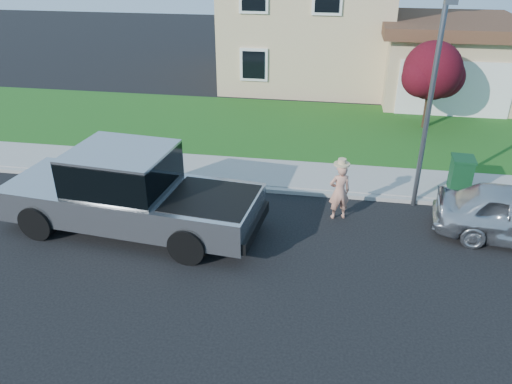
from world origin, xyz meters
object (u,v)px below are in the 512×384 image
Objects in this scene: pickup_truck at (130,193)px; woman at (340,191)px; ornamental_tree at (433,73)px; trash_bin at (461,174)px; street_lamp at (432,94)px.

woman is at bearing 21.03° from pickup_truck.
pickup_truck is 12.59m from ornamental_tree.
pickup_truck reaches higher than trash_bin.
ornamental_tree reaches higher than pickup_truck.
trash_bin is (0.23, -5.68, -1.58)m from ornamental_tree.
pickup_truck is at bearing -155.71° from trash_bin.
ornamental_tree is 0.59× the size of street_lamp.
ornamental_tree reaches higher than woman.
pickup_truck is 6.67× the size of trash_bin.
woman is 0.52× the size of ornamental_tree.
woman is (5.31, 1.45, -0.20)m from pickup_truck.
pickup_truck is 9.48m from trash_bin.
pickup_truck is 2.06× the size of ornamental_tree.
woman is 4.04m from trash_bin.
ornamental_tree is at bearing 95.29° from trash_bin.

